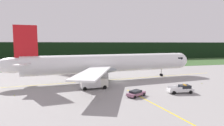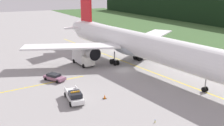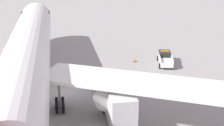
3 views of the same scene
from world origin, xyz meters
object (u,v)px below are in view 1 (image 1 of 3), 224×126
(ops_pickup_truck, at_px, (181,89))
(staff_car, at_px, (136,93))
(airliner, at_px, (107,64))
(apron_cone, at_px, (175,87))
(catering_truck, at_px, (93,81))

(ops_pickup_truck, relative_size, staff_car, 1.26)
(staff_car, bearing_deg, ops_pickup_truck, -0.08)
(airliner, distance_m, staff_car, 19.36)
(ops_pickup_truck, distance_m, apron_cone, 4.82)
(catering_truck, height_order, apron_cone, catering_truck)
(airliner, height_order, ops_pickup_truck, airliner)
(staff_car, xyz_separation_m, apron_cone, (12.13, 4.58, -0.38))
(staff_car, distance_m, apron_cone, 12.97)
(airliner, relative_size, ops_pickup_truck, 10.04)
(staff_car, relative_size, apron_cone, 6.94)
(catering_truck, relative_size, staff_car, 1.45)
(ops_pickup_truck, xyz_separation_m, staff_car, (-10.78, 0.02, -0.20))
(staff_car, bearing_deg, airliner, 94.74)
(catering_truck, bearing_deg, staff_car, -49.53)
(staff_car, bearing_deg, catering_truck, 130.47)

